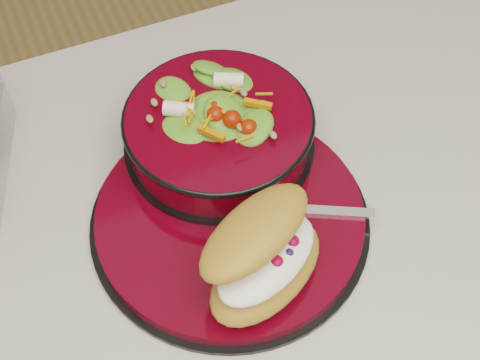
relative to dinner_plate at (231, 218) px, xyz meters
name	(u,v)px	position (x,y,z in m)	size (l,w,h in m)	color
dinner_plate	(231,218)	(0.00, 0.00, 0.00)	(0.29, 0.29, 0.02)	black
salad_bowl	(219,126)	(0.02, 0.09, 0.04)	(0.21, 0.21, 0.09)	black
croissant	(264,255)	(0.00, -0.08, 0.05)	(0.15, 0.14, 0.08)	#AE7435
fork	(296,209)	(0.06, -0.02, 0.01)	(0.14, 0.08, 0.00)	silver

